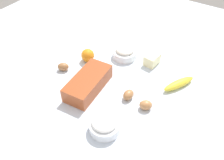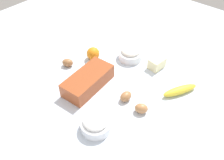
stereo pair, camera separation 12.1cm
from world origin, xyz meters
The scene contains 10 objects.
ground_plane centered at (0.00, 0.00, -0.01)m, with size 2.40×2.40×0.02m, color silver.
loaf_pan centered at (0.08, -0.09, 0.04)m, with size 0.29×0.15×0.08m.
flour_bowl centered at (-0.25, -0.07, 0.03)m, with size 0.14×0.14×0.07m.
sugar_bowl centered at (0.25, 0.12, 0.04)m, with size 0.14×0.14×0.07m.
banana centered at (-0.18, 0.29, 0.02)m, with size 0.19×0.04×0.04m, color yellow.
orange_fruit centered at (-0.10, -0.23, 0.04)m, with size 0.08×0.08×0.08m, color orange.
butter_block centered at (-0.28, 0.09, 0.03)m, with size 0.09×0.06×0.06m, color #F4EDB2.
egg_near_butter centered at (0.04, 0.22, 0.02)m, with size 0.05×0.05×0.06m, color #B47A49.
egg_beside_bowl centered at (0.03, 0.12, 0.02)m, with size 0.05×0.05×0.07m, color #A87144.
egg_loose centered at (0.04, -0.30, 0.02)m, with size 0.05×0.05×0.06m, color #9D693F.
Camera 1 is at (0.74, 0.48, 0.87)m, focal length 37.80 mm.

